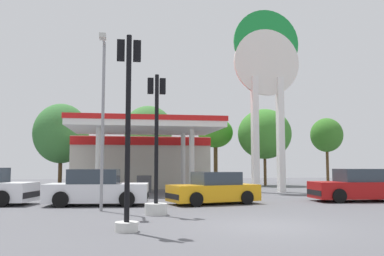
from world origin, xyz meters
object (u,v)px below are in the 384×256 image
Objects in this scene: car_4 at (97,189)px; traffic_signal_0 at (156,172)px; tree_3 at (215,133)px; tree_5 at (327,135)px; traffic_signal_1 at (128,142)px; station_pole_sign at (267,74)px; tree_1 at (61,134)px; corner_streetlamp at (103,107)px; tree_2 at (148,129)px; car_1 at (358,187)px; car_2 at (214,189)px; tree_4 at (264,134)px.

car_4 is 0.91× the size of traffic_signal_0.
tree_5 is at bearing 0.13° from tree_3.
station_pole_sign is at bearing 58.13° from traffic_signal_1.
corner_streetlamp is at bearing -77.25° from tree_1.
tree_2 is at bearing 7.52° from tree_1.
tree_3 reaches higher than car_1.
corner_streetlamp is at bearing -83.04° from car_4.
tree_3 reaches higher than car_4.
car_4 is at bearing -117.31° from tree_3.
traffic_signal_0 is at bearing -34.52° from corner_streetlamp.
car_1 reaches higher than car_4.
traffic_signal_1 is (-3.93, -7.26, 1.70)m from car_2.
tree_4 reaches higher than car_2.
car_1 is (1.89, -7.34, -7.11)m from station_pole_sign.
station_pole_sign is 11.12m from tree_3.
traffic_signal_1 is at bearing -145.94° from car_1.
corner_streetlamp is at bearing -154.11° from car_2.
car_4 is (-10.49, -7.43, -7.11)m from station_pole_sign.
tree_5 is (6.90, 2.03, 0.13)m from tree_4.
car_2 is 0.95× the size of car_4.
station_pole_sign is at bearing -83.67° from tree_3.
corner_streetlamp is (-12.07, -2.63, 3.27)m from car_1.
station_pole_sign is at bearing 35.30° from car_4.
tree_1 is 7.31m from tree_2.
tree_4 is (10.09, -1.59, -0.42)m from tree_2.
tree_2 reaches higher than car_4.
car_1 is at bearing -45.29° from tree_1.
tree_4 is (0.89, 15.95, 3.80)m from car_1.
traffic_signal_1 is at bearing -117.14° from tree_4.
car_4 reaches higher than car_2.
car_4 is 0.65× the size of tree_2.
tree_1 reaches higher than traffic_signal_0.
tree_1 is at bearing 103.61° from car_4.
traffic_signal_0 is (2.28, -3.89, 0.77)m from car_4.
car_1 reaches higher than car_2.
corner_streetlamp is at bearing -113.63° from tree_3.
tree_4 is at bearing 86.79° from car_1.
tree_2 reaches higher than tree_1.
traffic_signal_0 is 0.76× the size of corner_streetlamp.
station_pole_sign is 9.63m from tree_4.
car_2 is at bearing 52.04° from traffic_signal_0.
tree_5 is (15.01, 18.25, 3.98)m from car_2.
tree_1 is (-4.04, 16.67, 3.67)m from car_4.
traffic_signal_1 is at bearing -107.58° from tree_3.
traffic_signal_0 is at bearing 73.78° from traffic_signal_1.
corner_streetlamp is (-0.93, 4.90, 1.63)m from traffic_signal_1.
station_pole_sign is 14.76m from corner_streetlamp.
corner_streetlamp reaches higher than tree_5.
tree_1 is (-6.31, 20.56, 2.90)m from traffic_signal_0.
tree_4 reaches higher than car_1.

